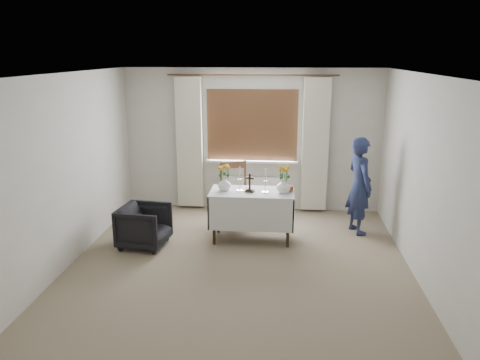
% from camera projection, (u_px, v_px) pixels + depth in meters
% --- Properties ---
extents(ground, '(5.00, 5.00, 0.00)m').
position_uv_depth(ground, '(238.00, 268.00, 6.16)').
color(ground, gray).
rests_on(ground, ground).
extents(altar_table, '(1.24, 0.64, 0.76)m').
position_uv_depth(altar_table, '(252.00, 216.00, 7.01)').
color(altar_table, white).
rests_on(altar_table, ground).
extents(wooden_chair, '(0.58, 0.58, 1.02)m').
position_uv_depth(wooden_chair, '(236.00, 194.00, 7.66)').
color(wooden_chair, '#5A301E').
rests_on(wooden_chair, ground).
extents(armchair, '(0.74, 0.72, 0.61)m').
position_uv_depth(armchair, '(144.00, 226.00, 6.80)').
color(armchair, black).
rests_on(armchair, ground).
extents(person, '(0.54, 0.65, 1.52)m').
position_uv_depth(person, '(359.00, 186.00, 7.21)').
color(person, navy).
rests_on(person, ground).
extents(radiator, '(1.10, 0.10, 0.60)m').
position_uv_depth(radiator, '(251.00, 193.00, 8.40)').
color(radiator, white).
rests_on(radiator, ground).
extents(wooden_cross, '(0.15, 0.12, 0.28)m').
position_uv_depth(wooden_cross, '(250.00, 183.00, 6.84)').
color(wooden_cross, black).
rests_on(wooden_cross, altar_table).
extents(candlestick_left, '(0.12, 0.12, 0.38)m').
position_uv_depth(candlestick_left, '(240.00, 179.00, 6.88)').
color(candlestick_left, white).
rests_on(candlestick_left, altar_table).
extents(candlestick_right, '(0.13, 0.13, 0.36)m').
position_uv_depth(candlestick_right, '(265.00, 180.00, 6.80)').
color(candlestick_right, white).
rests_on(candlestick_right, altar_table).
extents(flower_vase_left, '(0.26, 0.26, 0.21)m').
position_uv_depth(flower_vase_left, '(224.00, 184.00, 6.93)').
color(flower_vase_left, white).
rests_on(flower_vase_left, altar_table).
extents(flower_vase_right, '(0.21, 0.21, 0.22)m').
position_uv_depth(flower_vase_right, '(283.00, 186.00, 6.80)').
color(flower_vase_right, white).
rests_on(flower_vase_right, altar_table).
extents(wicker_basket, '(0.21, 0.21, 0.08)m').
position_uv_depth(wicker_basket, '(287.00, 188.00, 6.94)').
color(wicker_basket, brown).
rests_on(wicker_basket, altar_table).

